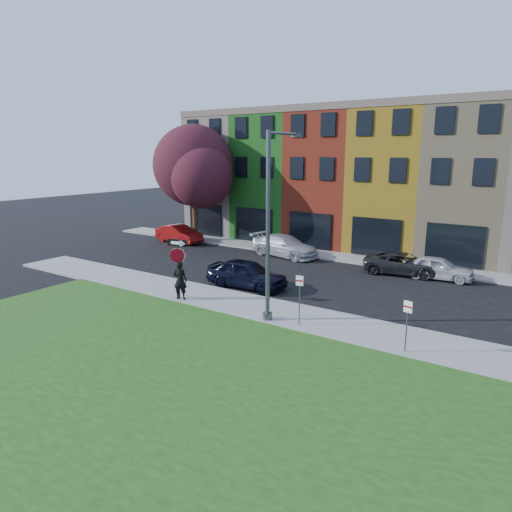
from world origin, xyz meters
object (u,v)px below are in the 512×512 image
Objects in this scene: street_lamp at (271,227)px; man at (180,280)px; stop_sign at (178,256)px; sedan_near at (247,274)px.

man is at bearing -174.74° from street_lamp.
stop_sign is at bearing -175.75° from street_lamp.
man is 5.87m from street_lamp.
man is 3.97m from sedan_near.
street_lamp reaches higher than stop_sign.
man is at bearing 157.93° from sedan_near.
man is 0.24× the size of street_lamp.
stop_sign is 0.64× the size of sedan_near.
stop_sign reaches higher than sedan_near.
stop_sign reaches higher than man.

